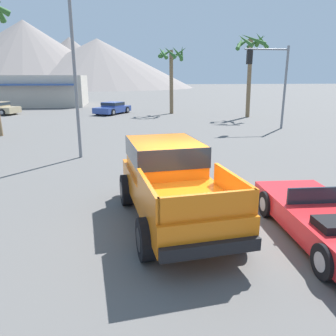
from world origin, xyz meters
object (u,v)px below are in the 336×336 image
at_px(red_convertible_car, 328,222).
at_px(parked_car_blue, 113,108).
at_px(orange_pickup_truck, 170,177).
at_px(traffic_light_main, 270,72).
at_px(street_lamp_post, 72,36).
at_px(palm_tree_short, 171,63).
at_px(palm_tree_tall, 251,54).

bearing_deg(red_convertible_car, parked_car_blue, 103.99).
distance_m(orange_pickup_truck, parked_car_blue, 25.26).
distance_m(orange_pickup_truck, traffic_light_main, 16.76).
bearing_deg(parked_car_blue, street_lamp_post, 118.70).
bearing_deg(palm_tree_short, orange_pickup_truck, -98.80).
relative_size(orange_pickup_truck, street_lamp_post, 0.61).
relative_size(palm_tree_tall, palm_tree_short, 1.12).
xyz_separation_m(red_convertible_car, parked_car_blue, (-5.19, 26.93, 0.16)).
bearing_deg(palm_tree_tall, red_convertible_car, -107.04).
xyz_separation_m(red_convertible_car, street_lamp_post, (-6.29, 8.80, 4.72)).
height_order(orange_pickup_truck, parked_car_blue, orange_pickup_truck).
relative_size(red_convertible_car, palm_tree_tall, 0.64).
xyz_separation_m(parked_car_blue, palm_tree_short, (5.78, -0.39, 4.25)).
xyz_separation_m(orange_pickup_truck, palm_tree_short, (3.84, 24.80, 3.76)).
relative_size(orange_pickup_truck, red_convertible_car, 1.16).
xyz_separation_m(red_convertible_car, palm_tree_short, (0.59, 26.55, 4.41)).
bearing_deg(palm_tree_tall, street_lamp_post, -133.88).
distance_m(orange_pickup_truck, street_lamp_post, 8.69).
relative_size(parked_car_blue, palm_tree_short, 0.70).
bearing_deg(red_convertible_car, traffic_light_main, 73.36).
bearing_deg(traffic_light_main, parked_car_blue, -46.07).
bearing_deg(red_convertible_car, palm_tree_short, 91.80).
xyz_separation_m(parked_car_blue, traffic_light_main, (10.82, -11.23, 3.24)).
bearing_deg(street_lamp_post, parked_car_blue, 86.55).
xyz_separation_m(street_lamp_post, palm_tree_tall, (13.18, 13.71, 0.26)).
bearing_deg(palm_tree_short, parked_car_blue, 176.19).
bearing_deg(traffic_light_main, palm_tree_short, -65.09).
bearing_deg(parked_car_blue, palm_tree_tall, -167.95).
xyz_separation_m(orange_pickup_truck, street_lamp_post, (-3.04, 7.05, 4.07)).
distance_m(orange_pickup_truck, palm_tree_tall, 23.51).
relative_size(street_lamp_post, palm_tree_tall, 1.22).
bearing_deg(red_convertible_car, street_lamp_post, 128.62).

